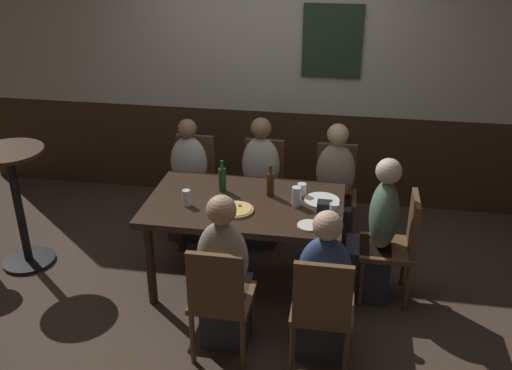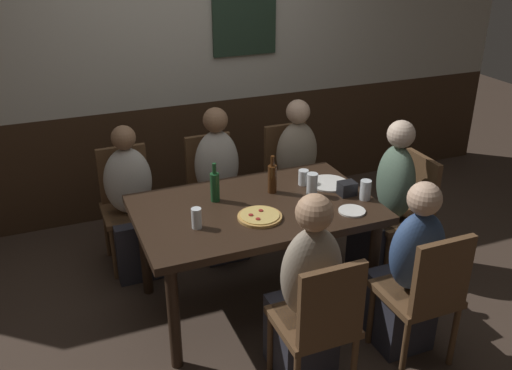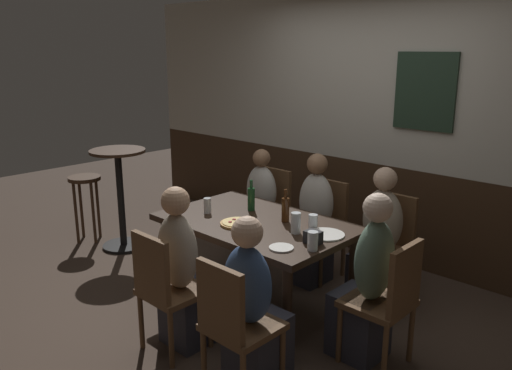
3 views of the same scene
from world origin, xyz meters
The scene contains 26 objects.
ground_plane centered at (0.00, 0.00, 0.00)m, with size 12.00×12.00×0.00m, color #423328.
wall_back centered at (0.00, 1.65, 1.30)m, with size 6.40×0.13×2.60m.
dining_table centered at (0.00, 0.00, 0.66)m, with size 1.51×0.94×0.74m.
chair_right_near centered at (0.66, -0.89, 0.50)m, with size 0.40×0.40×0.88m.
chair_mid_far centered at (0.00, 0.89, 0.50)m, with size 0.40×0.40×0.88m.
chair_left_far centered at (-0.66, 0.89, 0.50)m, with size 0.40×0.40×0.88m.
chair_head_east centered at (1.17, 0.00, 0.50)m, with size 0.40×0.40×0.88m.
chair_right_far centered at (0.66, 0.89, 0.50)m, with size 0.40×0.40×0.88m.
chair_mid_near centered at (0.00, -0.89, 0.50)m, with size 0.40×0.40×0.88m.
person_right_near centered at (0.66, -0.72, 0.47)m, with size 0.34×0.37×1.11m.
person_mid_far centered at (0.00, 0.73, 0.49)m, with size 0.34×0.37×1.16m.
person_left_far centered at (-0.66, 0.72, 0.46)m, with size 0.34×0.37×1.11m.
person_head_east centered at (1.01, 0.00, 0.49)m, with size 0.37×0.34×1.17m.
person_right_far centered at (0.66, 0.73, 0.48)m, with size 0.34×0.37×1.14m.
person_mid_near centered at (0.00, -0.73, 0.49)m, with size 0.34×0.37×1.17m.
pizza centered at (-0.04, -0.16, 0.75)m, with size 0.27×0.27×0.03m.
beer_glass_tall centered at (0.69, -0.18, 0.80)m, with size 0.07×0.07×0.13m.
beer_glass_half centered at (0.42, 0.17, 0.78)m, with size 0.07×0.07×0.10m.
pint_glass_pale centered at (0.40, 0.00, 0.81)m, with size 0.07×0.07×0.15m.
highball_clear centered at (-0.42, -0.13, 0.79)m, with size 0.06×0.06×0.13m.
beer_bottle_green centered at (-0.21, 0.16, 0.84)m, with size 0.06×0.06×0.26m.
beer_bottle_brown centered at (0.18, 0.14, 0.84)m, with size 0.06×0.06×0.26m.
plate_white_large centered at (0.59, 0.11, 0.75)m, with size 0.27×0.27×0.01m, color white.
plate_white_small centered at (0.52, -0.30, 0.75)m, with size 0.17×0.17×0.01m, color white.
condiment_caddy centered at (0.62, -0.08, 0.79)m, with size 0.11×0.09×0.09m, color black.
side_bar_table centered at (-1.92, -0.03, 0.62)m, with size 0.56×0.56×1.05m.
Camera 1 is at (0.74, -3.82, 2.72)m, focal length 39.79 mm.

